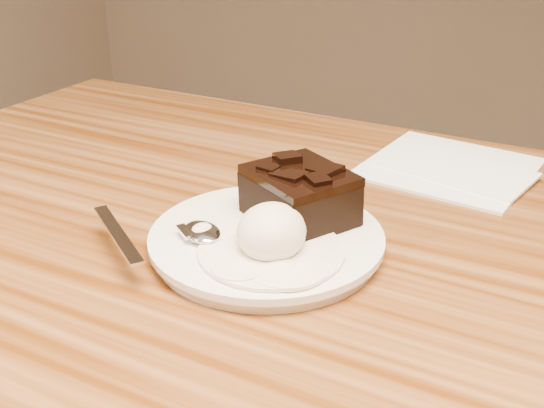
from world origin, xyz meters
The scene contains 8 objects.
plate centered at (-0.08, 0.03, 0.76)m, with size 0.20×0.20×0.02m, color white.
brownie centered at (-0.06, 0.07, 0.79)m, with size 0.09×0.07×0.04m, color black.
ice_cream_scoop centered at (-0.06, 0.01, 0.79)m, with size 0.06×0.06×0.05m, color white.
melt_puddle centered at (-0.06, 0.01, 0.77)m, with size 0.12×0.12×0.00m, color white.
spoon centered at (-0.12, 0.00, 0.77)m, with size 0.03×0.17×0.01m, color silver, non-canonical shape.
napkin centered at (0.02, 0.29, 0.75)m, with size 0.17×0.17×0.01m, color white.
crumb_a centered at (-0.08, -0.01, 0.77)m, with size 0.01×0.01×0.00m, color black.
crumb_b centered at (-0.03, 0.05, 0.77)m, with size 0.01×0.01×0.00m, color black.
Camera 1 is at (0.16, -0.40, 1.03)m, focal length 43.22 mm.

